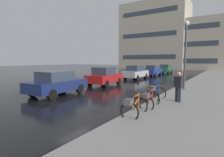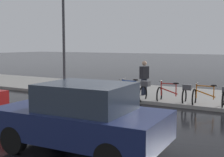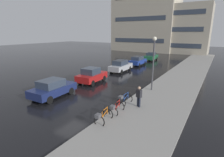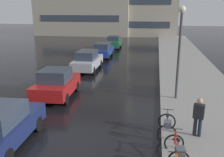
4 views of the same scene
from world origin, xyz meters
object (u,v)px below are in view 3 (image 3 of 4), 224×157
at_px(bicycle_third, 124,99).
at_px(car_navy, 53,88).
at_px(car_blue, 138,61).
at_px(car_silver, 121,66).
at_px(bicycle_nearest, 103,117).
at_px(pedestrian, 139,96).
at_px(car_red, 92,75).
at_px(car_green, 151,56).
at_px(bicycle_second, 116,108).
at_px(streetlamp, 154,57).

relative_size(bicycle_third, car_navy, 0.35).
relative_size(car_navy, car_blue, 1.04).
bearing_deg(car_silver, bicycle_nearest, -64.99).
bearing_deg(pedestrian, car_blue, 114.15).
xyz_separation_m(car_red, pedestrian, (7.33, -3.64, 0.15)).
bearing_deg(car_silver, car_green, 89.31).
distance_m(bicycle_second, pedestrian, 2.09).
bearing_deg(car_silver, car_navy, -90.30).
height_order(car_navy, pedestrian, pedestrian).
bearing_deg(streetlamp, car_red, -174.43).
height_order(car_navy, streetlamp, streetlamp).
distance_m(bicycle_second, car_blue, 18.96).
relative_size(bicycle_nearest, car_red, 0.38).
xyz_separation_m(bicycle_nearest, car_silver, (-6.33, 13.57, 0.34)).
bearing_deg(car_green, car_blue, -90.53).
bearing_deg(car_navy, bicycle_second, -0.16).
height_order(car_red, car_silver, car_red).
relative_size(bicycle_nearest, car_blue, 0.37).
relative_size(car_navy, pedestrian, 2.40).
xyz_separation_m(car_red, streetlamp, (6.82, 0.67, 2.51)).
height_order(bicycle_third, car_blue, car_blue).
height_order(bicycle_third, car_red, car_red).
xyz_separation_m(bicycle_third, car_red, (-6.16, 3.74, 0.32)).
bearing_deg(pedestrian, car_navy, -166.26).
xyz_separation_m(bicycle_nearest, streetlamp, (0.44, 7.63, 2.85)).
bearing_deg(bicycle_third, bicycle_second, -81.05).
bearing_deg(bicycle_third, streetlamp, 81.49).
bearing_deg(car_silver, streetlamp, -41.27).
height_order(car_silver, car_green, car_silver).
distance_m(car_navy, car_silver, 12.05).
height_order(car_navy, car_blue, car_navy).
distance_m(bicycle_nearest, car_blue, 20.37).
relative_size(bicycle_second, car_navy, 0.34).
distance_m(car_blue, streetlamp, 13.77).
relative_size(pedestrian, streetlamp, 0.33).
bearing_deg(car_red, bicycle_third, -31.24).
bearing_deg(car_green, car_navy, -90.49).
xyz_separation_m(car_silver, streetlamp, (6.78, -5.95, 2.51)).
bearing_deg(bicycle_third, car_navy, -164.61).
xyz_separation_m(bicycle_second, car_green, (-6.24, 24.31, 0.31)).
xyz_separation_m(bicycle_nearest, bicycle_second, (0.06, 1.51, -0.01)).
xyz_separation_m(bicycle_nearest, car_red, (-6.37, 6.96, 0.33)).
relative_size(bicycle_nearest, bicycle_third, 1.02).
xyz_separation_m(bicycle_third, car_silver, (-6.12, 10.35, 0.33)).
xyz_separation_m(car_blue, pedestrian, (7.21, -16.07, 0.17)).
relative_size(bicycle_third, car_silver, 0.33).
distance_m(bicycle_third, pedestrian, 1.27).
xyz_separation_m(car_navy, car_red, (0.02, 5.44, 0.02)).
bearing_deg(car_navy, car_red, 89.78).
distance_m(car_red, streetlamp, 7.30).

